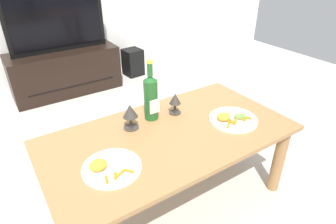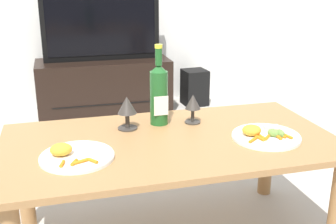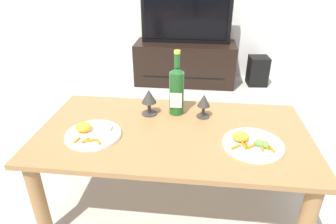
# 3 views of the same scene
# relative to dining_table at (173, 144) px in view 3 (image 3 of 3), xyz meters

# --- Properties ---
(ground_plane) EXTENTS (6.40, 6.40, 0.00)m
(ground_plane) POSITION_rel_dining_table_xyz_m (0.00, 0.00, -0.41)
(ground_plane) COLOR #B7B2A8
(dining_table) EXTENTS (1.35, 0.72, 0.49)m
(dining_table) POSITION_rel_dining_table_xyz_m (0.00, 0.00, 0.00)
(dining_table) COLOR #9E7042
(dining_table) RESTS_ON ground_plane
(tv_stand) EXTENTS (1.09, 0.44, 0.45)m
(tv_stand) POSITION_rel_dining_table_xyz_m (-0.05, 1.91, -0.18)
(tv_stand) COLOR black
(tv_stand) RESTS_ON ground_plane
(tv_screen) EXTENTS (0.95, 0.05, 0.57)m
(tv_screen) POSITION_rel_dining_table_xyz_m (-0.05, 1.91, 0.33)
(tv_screen) COLOR black
(tv_screen) RESTS_ON tv_stand
(floor_speaker) EXTENTS (0.22, 0.22, 0.32)m
(floor_speaker) POSITION_rel_dining_table_xyz_m (0.76, 1.93, -0.25)
(floor_speaker) COLOR black
(floor_speaker) RESTS_ON ground_plane
(wine_bottle) EXTENTS (0.08, 0.08, 0.36)m
(wine_bottle) POSITION_rel_dining_table_xyz_m (0.00, 0.19, 0.22)
(wine_bottle) COLOR #1E5923
(wine_bottle) RESTS_ON dining_table
(goblet_left) EXTENTS (0.09, 0.09, 0.15)m
(goblet_left) POSITION_rel_dining_table_xyz_m (-0.15, 0.16, 0.18)
(goblet_left) COLOR #38332D
(goblet_left) RESTS_ON dining_table
(goblet_right) EXTENTS (0.07, 0.07, 0.13)m
(goblet_right) POSITION_rel_dining_table_xyz_m (0.15, 0.16, 0.17)
(goblet_right) COLOR #38332D
(goblet_right) RESTS_ON dining_table
(dinner_plate_left) EXTENTS (0.27, 0.27, 0.06)m
(dinner_plate_left) POSITION_rel_dining_table_xyz_m (-0.39, -0.09, 0.09)
(dinner_plate_left) COLOR white
(dinner_plate_left) RESTS_ON dining_table
(dinner_plate_right) EXTENTS (0.28, 0.28, 0.06)m
(dinner_plate_right) POSITION_rel_dining_table_xyz_m (0.38, -0.09, 0.09)
(dinner_plate_right) COLOR white
(dinner_plate_right) RESTS_ON dining_table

